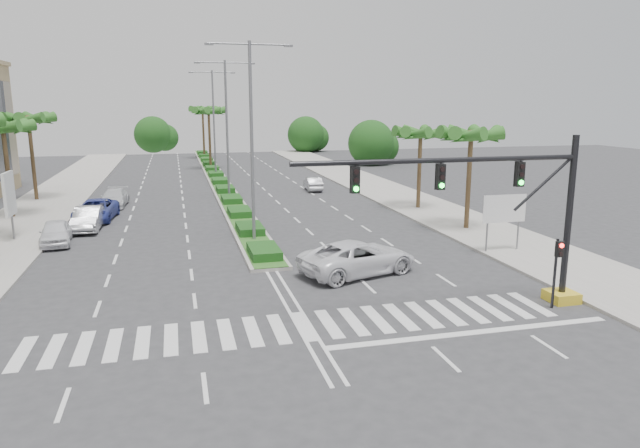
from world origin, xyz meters
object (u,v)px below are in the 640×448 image
(car_parked_a, at_px, (56,233))
(car_right, at_px, (313,184))
(car_parked_b, at_px, (88,219))
(car_crossing, at_px, (358,258))
(car_parked_c, at_px, (96,210))
(car_parked_d, at_px, (114,198))

(car_parked_a, height_order, car_right, car_parked_a)
(car_parked_a, xyz_separation_m, car_parked_b, (1.36, 3.83, 0.05))
(car_crossing, xyz_separation_m, car_right, (4.40, 27.79, -0.19))
(car_parked_c, xyz_separation_m, car_right, (18.92, 10.28, -0.11))
(car_parked_a, height_order, car_parked_d, car_parked_a)
(car_parked_a, height_order, car_parked_b, car_parked_b)
(car_parked_c, xyz_separation_m, car_crossing, (14.51, -17.52, 0.08))
(car_parked_c, bearing_deg, car_parked_d, 88.11)
(car_parked_b, xyz_separation_m, car_parked_d, (0.86, 9.05, -0.07))
(car_parked_b, distance_m, car_crossing, 20.42)
(car_parked_b, xyz_separation_m, car_crossing, (14.62, -14.26, 0.07))
(car_parked_a, bearing_deg, car_crossing, -39.88)
(car_parked_b, relative_size, car_parked_d, 0.97)
(car_parked_a, relative_size, car_parked_d, 0.88)
(car_parked_b, xyz_separation_m, car_parked_c, (0.11, 3.26, -0.01))
(car_parked_b, bearing_deg, car_right, 36.97)
(car_parked_a, distance_m, car_parked_c, 7.24)
(car_parked_b, distance_m, car_parked_d, 9.09)
(car_parked_c, distance_m, car_parked_d, 5.84)
(car_right, bearing_deg, car_crossing, 84.75)
(car_parked_a, relative_size, car_right, 1.08)
(car_parked_a, bearing_deg, car_parked_c, 71.56)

